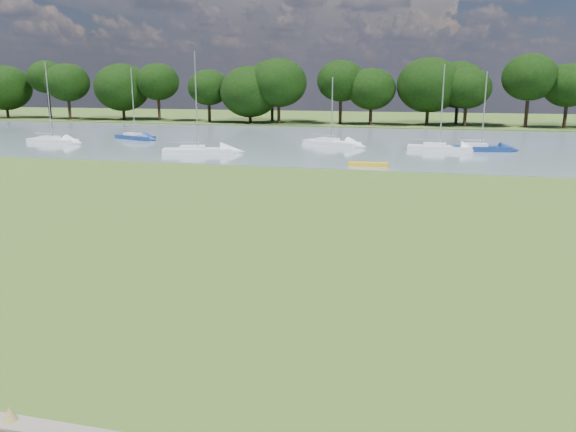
% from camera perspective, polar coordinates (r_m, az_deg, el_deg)
% --- Properties ---
extents(ground, '(220.00, 220.00, 0.00)m').
position_cam_1_polar(ground, '(22.75, -2.46, -3.52)').
color(ground, '#5D6827').
extents(river, '(220.00, 40.00, 0.10)m').
position_cam_1_polar(river, '(63.49, 8.53, 7.32)').
color(river, gray).
rests_on(river, ground).
extents(far_bank, '(220.00, 20.00, 0.40)m').
position_cam_1_polar(far_bank, '(93.28, 10.45, 9.18)').
color(far_bank, '#4C6626').
rests_on(far_bank, ground).
extents(kayak, '(3.24, 1.01, 0.32)m').
position_cam_1_polar(kayak, '(45.54, 8.18, 5.22)').
color(kayak, gold).
rests_on(kayak, river).
extents(tree_line, '(116.93, 8.91, 10.78)m').
position_cam_1_polar(tree_line, '(90.88, 2.08, 13.35)').
color(tree_line, black).
rests_on(tree_line, far_bank).
extents(sailboat_1, '(6.24, 2.05, 8.24)m').
position_cam_1_polar(sailboat_1, '(57.53, 15.08, 6.88)').
color(sailboat_1, white).
rests_on(sailboat_1, river).
extents(sailboat_2, '(5.66, 2.43, 7.55)m').
position_cam_1_polar(sailboat_2, '(58.06, 18.97, 6.70)').
color(sailboat_2, navy).
rests_on(sailboat_2, river).
extents(sailboat_3, '(6.54, 4.26, 7.06)m').
position_cam_1_polar(sailboat_3, '(60.12, 4.38, 7.57)').
color(sailboat_3, white).
rests_on(sailboat_3, river).
extents(sailboat_4, '(6.76, 3.66, 9.31)m').
position_cam_1_polar(sailboat_4, '(53.96, -9.21, 6.77)').
color(sailboat_4, white).
rests_on(sailboat_4, river).
extents(sailboat_5, '(5.65, 3.43, 8.20)m').
position_cam_1_polar(sailboat_5, '(68.89, -15.31, 7.89)').
color(sailboat_5, navy).
rests_on(sailboat_5, river).
extents(sailboat_7, '(6.07, 2.28, 8.75)m').
position_cam_1_polar(sailboat_7, '(67.85, -22.86, 7.24)').
color(sailboat_7, white).
rests_on(sailboat_7, river).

